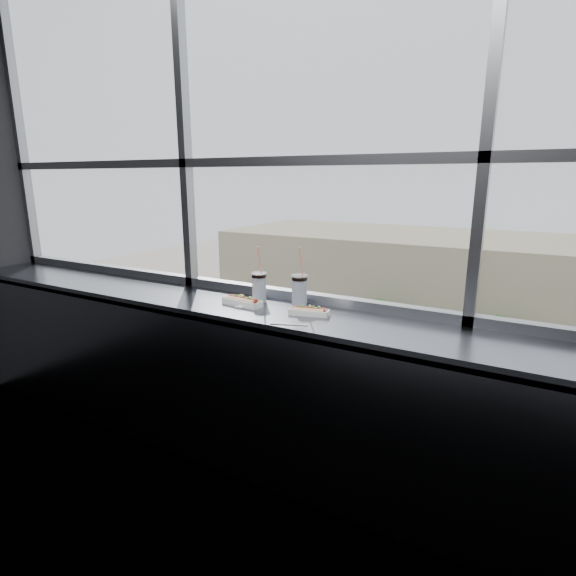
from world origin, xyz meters
The scene contains 24 objects.
wall_back_lower centered at (0.00, 1.50, 0.55)m, with size 6.00×6.00×0.00m, color black.
window_glass centered at (0.00, 1.52, 2.30)m, with size 6.00×6.00×0.00m, color silver.
window_mullions centered at (0.00, 1.50, 2.30)m, with size 6.00×0.08×2.40m, color gray, non-canonical shape.
counter centered at (0.00, 1.23, 1.07)m, with size 6.00×0.55×0.06m, color gray.
counter_fascia centered at (0.00, 0.97, 0.55)m, with size 6.00×0.04×1.04m, color gray.
hotdog_tray_left centered at (-0.33, 1.21, 1.13)m, with size 0.28×0.11×0.07m.
hotdog_tray_right centered at (0.14, 1.23, 1.12)m, with size 0.25×0.13×0.06m.
soda_cup_left centered at (-0.28, 1.34, 1.21)m, with size 0.10×0.10×0.37m.
soda_cup_right centered at (0.00, 1.37, 1.21)m, with size 0.11×0.11×0.39m.
loose_straw centered at (0.13, 1.01, 1.10)m, with size 0.01×0.01×0.21m, color white.
wrapper centered at (-0.30, 1.14, 1.11)m, with size 0.09×0.06×0.02m, color silver.
plaza_ground centered at (0.00, 45.00, -11.00)m, with size 120.00×120.00×0.00m, color #AD9E8C.
street_asphalt centered at (0.00, 21.50, -10.97)m, with size 80.00×10.00×0.06m, color black.
far_sidewalk centered at (0.00, 29.50, -10.98)m, with size 80.00×6.00×0.04m, color #AD9E8C.
far_building centered at (0.00, 39.50, -7.00)m, with size 50.00×14.00×8.00m, color gray.
car_near_c centered at (0.01, 17.50, -9.82)m, with size 6.74×2.81×2.25m, color #920A00.
car_near_a centered at (-12.78, 17.50, -9.92)m, with size 6.13×2.55×2.04m, color gray.
car_far_a centered at (-11.69, 25.50, -10.01)m, with size 5.58×2.33×1.86m, color #353333.
car_near_b centered at (-8.91, 17.50, -9.91)m, with size 6.18×2.57×2.06m, color black.
car_far_b centered at (1.57, 25.50, -9.96)m, with size 5.89×2.45×1.96m, color #8C2B00.
pedestrian_a centered at (-4.72, 30.30, -9.84)m, with size 1.00×0.75×2.24m, color #66605B.
pedestrian_b centered at (-0.25, 29.52, -9.82)m, with size 1.02×0.76×2.28m, color #66605B.
tree_left centered at (-8.26, 29.50, -8.06)m, with size 2.78×2.78×4.34m.
tree_center centered at (-0.24, 29.50, -8.08)m, with size 2.76×2.76×4.31m.
Camera 1 is at (1.28, -1.07, 1.90)m, focal length 28.00 mm.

